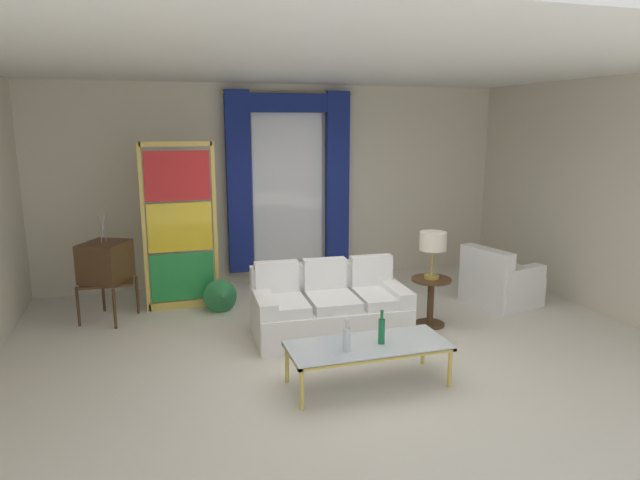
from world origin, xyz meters
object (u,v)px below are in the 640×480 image
object	(u,v)px
bottle_blue_decanter	(382,330)
stained_glass_divider	(180,231)
coffee_table	(368,347)
bottle_crystal_tall	(347,338)
peacock_figurine	(221,297)
table_lamp_brass	(433,243)
armchair_white	(499,283)
round_side_table	(431,297)
vintage_tv	(105,263)
couch_white_long	(328,308)

from	to	relation	value
bottle_blue_decanter	stained_glass_divider	xyz separation A→B (m)	(-1.64, 2.83, 0.51)
coffee_table	stained_glass_divider	bearing A→B (deg)	118.42
bottle_crystal_tall	peacock_figurine	bearing A→B (deg)	107.90
table_lamp_brass	armchair_white	bearing A→B (deg)	20.28
bottle_blue_decanter	round_side_table	distance (m)	1.76
coffee_table	stained_glass_divider	distance (m)	3.26
stained_glass_divider	peacock_figurine	bearing A→B (deg)	-39.52
vintage_tv	couch_white_long	bearing A→B (deg)	-26.37
peacock_figurine	couch_white_long	bearing A→B (deg)	-43.06
bottle_blue_decanter	stained_glass_divider	world-z (taller)	stained_glass_divider
couch_white_long	armchair_white	size ratio (longest dim) A/B	1.85
vintage_tv	stained_glass_divider	bearing A→B (deg)	11.05
round_side_table	bottle_crystal_tall	bearing A→B (deg)	-139.23
vintage_tv	armchair_white	bearing A→B (deg)	-10.02
coffee_table	peacock_figurine	bearing A→B (deg)	113.67
couch_white_long	stained_glass_divider	distance (m)	2.25
couch_white_long	armchair_white	distance (m)	2.57
couch_white_long	bottle_blue_decanter	bearing A→B (deg)	-87.33
couch_white_long	coffee_table	size ratio (longest dim) A/B	1.19
armchair_white	round_side_table	size ratio (longest dim) A/B	1.64
bottle_blue_decanter	couch_white_long	bearing A→B (deg)	92.67
armchair_white	table_lamp_brass	size ratio (longest dim) A/B	1.71
bottle_crystal_tall	table_lamp_brass	size ratio (longest dim) A/B	0.55
coffee_table	vintage_tv	size ratio (longest dim) A/B	1.12
coffee_table	table_lamp_brass	xyz separation A→B (m)	(1.32, 1.25, 0.65)
table_lamp_brass	coffee_table	bearing A→B (deg)	-136.46
stained_glass_divider	round_side_table	bearing A→B (deg)	-28.60
bottle_blue_decanter	round_side_table	size ratio (longest dim) A/B	0.56
peacock_figurine	vintage_tv	bearing A→B (deg)	172.09
coffee_table	stained_glass_divider	size ratio (longest dim) A/B	0.69
coffee_table	vintage_tv	distance (m)	3.60
bottle_blue_decanter	armchair_white	size ratio (longest dim) A/B	0.34
couch_white_long	round_side_table	world-z (taller)	couch_white_long
couch_white_long	round_side_table	xyz separation A→B (m)	(1.26, -0.13, 0.05)
couch_white_long	bottle_blue_decanter	size ratio (longest dim) A/B	5.45
bottle_blue_decanter	bottle_crystal_tall	bearing A→B (deg)	-168.81
round_side_table	couch_white_long	bearing A→B (deg)	174.29
coffee_table	bottle_blue_decanter	world-z (taller)	bottle_blue_decanter
armchair_white	round_side_table	world-z (taller)	armchair_white
vintage_tv	table_lamp_brass	xyz separation A→B (m)	(3.76, -1.37, 0.30)
vintage_tv	bottle_blue_decanter	bearing A→B (deg)	-45.88
vintage_tv	peacock_figurine	distance (m)	1.48
bottle_crystal_tall	armchair_white	size ratio (longest dim) A/B	0.32
bottle_crystal_tall	armchair_white	world-z (taller)	armchair_white
vintage_tv	stained_glass_divider	xyz separation A→B (m)	(0.93, 0.18, 0.33)
vintage_tv	round_side_table	world-z (taller)	vintage_tv
table_lamp_brass	stained_glass_divider	bearing A→B (deg)	151.40
vintage_tv	armchair_white	distance (m)	5.14
armchair_white	table_lamp_brass	bearing A→B (deg)	-159.72
bottle_blue_decanter	table_lamp_brass	distance (m)	1.82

